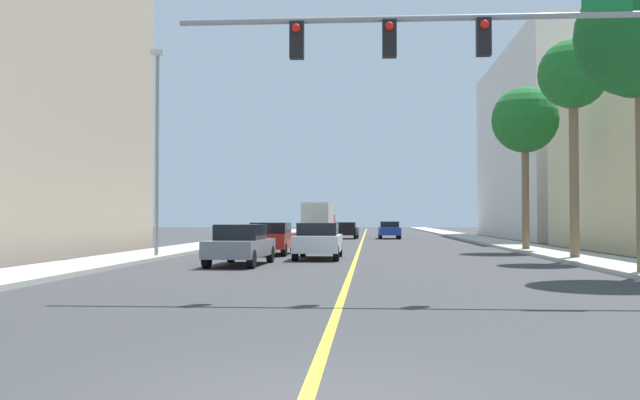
# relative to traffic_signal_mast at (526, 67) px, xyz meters

# --- Properties ---
(ground) EXTENTS (192.00, 192.00, 0.00)m
(ground) POSITION_rel_traffic_signal_mast_xyz_m (-4.04, 32.54, -5.02)
(ground) COLOR #38383A
(sidewalk_left) EXTENTS (2.88, 168.00, 0.15)m
(sidewalk_left) POSITION_rel_traffic_signal_mast_xyz_m (-13.26, 32.54, -4.95)
(sidewalk_left) COLOR #B2ADA3
(sidewalk_left) RESTS_ON ground
(sidewalk_right) EXTENTS (2.88, 168.00, 0.15)m
(sidewalk_right) POSITION_rel_traffic_signal_mast_xyz_m (5.19, 32.54, -4.95)
(sidewalk_right) COLOR #B2ADA3
(sidewalk_right) RESTS_ON ground
(lane_marking_center) EXTENTS (0.16, 144.00, 0.01)m
(lane_marking_center) POSITION_rel_traffic_signal_mast_xyz_m (-4.04, 32.54, -5.02)
(lane_marking_center) COLOR yellow
(lane_marking_center) RESTS_ON ground
(building_right_far) EXTENTS (11.65, 27.62, 16.15)m
(building_right_far) POSITION_rel_traffic_signal_mast_xyz_m (13.87, 48.05, 3.05)
(building_right_far) COLOR silver
(building_right_far) RESTS_ON ground
(traffic_signal_mast) EXTENTS (12.02, 0.36, 6.39)m
(traffic_signal_mast) POSITION_rel_traffic_signal_mast_xyz_m (0.00, 0.00, 0.00)
(traffic_signal_mast) COLOR gray
(traffic_signal_mast) RESTS_ON sidewalk_right
(street_lamp) EXTENTS (0.56, 0.28, 8.59)m
(street_lamp) POSITION_rel_traffic_signal_mast_xyz_m (-12.32, 13.30, -0.15)
(street_lamp) COLOR gray
(street_lamp) RESTS_ON sidewalk_left
(palm_near) EXTENTS (3.68, 3.68, 8.67)m
(palm_near) POSITION_rel_traffic_signal_mast_xyz_m (4.33, 5.07, 1.91)
(palm_near) COLOR brown
(palm_near) RESTS_ON sidewalk_right
(palm_mid) EXTENTS (2.75, 2.75, 8.66)m
(palm_mid) POSITION_rel_traffic_signal_mast_xyz_m (4.63, 12.97, 2.24)
(palm_mid) COLOR brown
(palm_mid) RESTS_ON sidewalk_right
(palm_far) EXTENTS (3.36, 3.36, 8.23)m
(palm_far) POSITION_rel_traffic_signal_mast_xyz_m (4.42, 20.87, 1.60)
(palm_far) COLOR brown
(palm_far) RESTS_ON sidewalk_right
(car_red) EXTENTS (1.89, 4.50, 1.49)m
(car_red) POSITION_rel_traffic_signal_mast_xyz_m (-8.02, 17.10, -4.25)
(car_red) COLOR red
(car_red) RESTS_ON ground
(car_black) EXTENTS (2.02, 3.90, 1.38)m
(car_black) POSITION_rel_traffic_signal_mast_xyz_m (-5.42, 44.13, -4.29)
(car_black) COLOR black
(car_black) RESTS_ON ground
(car_white) EXTENTS (1.84, 4.56, 1.49)m
(car_white) POSITION_rel_traffic_signal_mast_xyz_m (-5.58, 13.63, -4.26)
(car_white) COLOR white
(car_white) RESTS_ON ground
(car_gray) EXTENTS (1.93, 4.62, 1.46)m
(car_gray) POSITION_rel_traffic_signal_mast_xyz_m (-8.07, 9.39, -4.28)
(car_gray) COLOR slate
(car_gray) RESTS_ON ground
(car_blue) EXTENTS (1.83, 4.60, 1.45)m
(car_blue) POSITION_rel_traffic_signal_mast_xyz_m (-1.81, 44.63, -4.28)
(car_blue) COLOR #1E389E
(car_blue) RESTS_ON ground
(delivery_truck) EXTENTS (2.64, 7.91, 3.09)m
(delivery_truck) POSITION_rel_traffic_signal_mast_xyz_m (-8.13, 49.46, -3.38)
(delivery_truck) COLOR red
(delivery_truck) RESTS_ON ground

